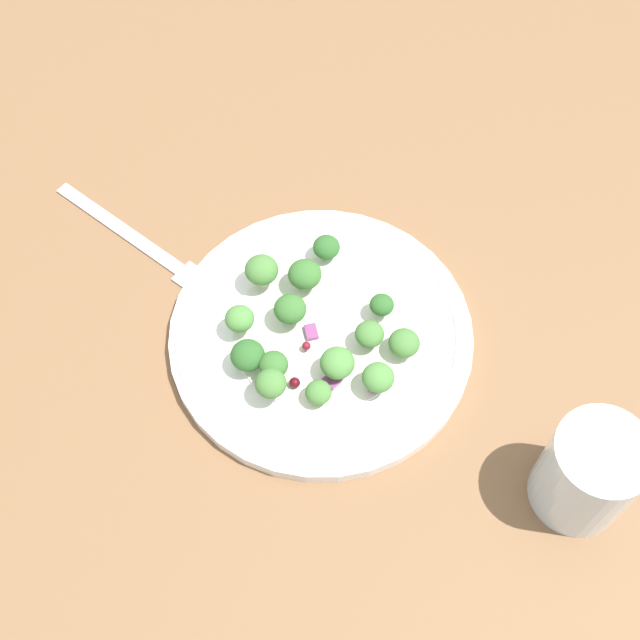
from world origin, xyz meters
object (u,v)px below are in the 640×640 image
object	(u,v)px
broccoli_floret_0	(274,365)
water_glass	(588,473)
plate	(320,331)
broccoli_floret_1	(290,309)
fork	(143,244)
broccoli_floret_2	(404,343)

from	to	relation	value
broccoli_floret_0	water_glass	world-z (taller)	water_glass
plate	broccoli_floret_1	distance (cm)	3.51
broccoli_floret_1	water_glass	size ratio (longest dim) A/B	0.31
plate	fork	distance (cm)	18.30
broccoli_floret_1	broccoli_floret_2	size ratio (longest dim) A/B	1.05
broccoli_floret_1	broccoli_floret_2	distance (cm)	9.59
broccoli_floret_0	broccoli_floret_1	world-z (taller)	broccoli_floret_1
broccoli_floret_1	broccoli_floret_2	xyz separation A→B (cm)	(5.42, 7.89, -0.54)
broccoli_floret_0	fork	size ratio (longest dim) A/B	0.15
plate	fork	size ratio (longest dim) A/B	1.54
broccoli_floret_1	fork	size ratio (longest dim) A/B	0.17
broccoli_floret_0	broccoli_floret_1	distance (cm)	5.12
plate	broccoli_floret_1	size ratio (longest dim) A/B	9.33
broccoli_floret_1	water_glass	world-z (taller)	water_glass
broccoli_floret_2	water_glass	world-z (taller)	water_glass
broccoli_floret_2	fork	world-z (taller)	broccoli_floret_2
broccoli_floret_0	water_glass	distance (cm)	24.71
plate	broccoli_floret_2	distance (cm)	7.33
plate	water_glass	size ratio (longest dim) A/B	2.88
fork	plate	bearing A→B (deg)	42.33
broccoli_floret_0	broccoli_floret_2	size ratio (longest dim) A/B	0.92
broccoli_floret_0	fork	distance (cm)	18.46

